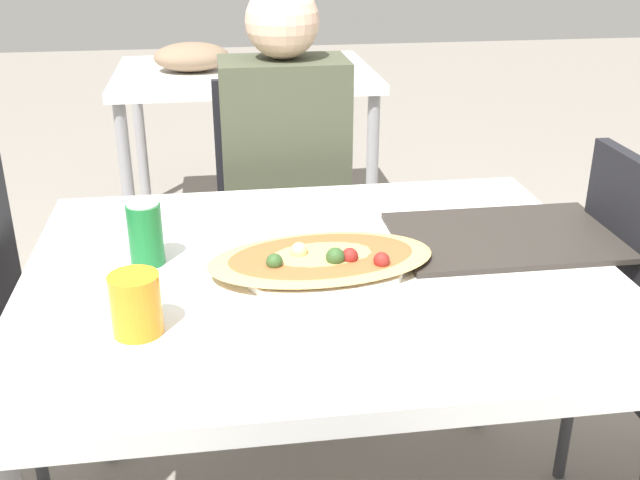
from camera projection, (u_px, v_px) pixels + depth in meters
dining_table at (321, 301)px, 1.47m from camera, size 1.13×0.92×0.73m
chair_far_seated at (282, 219)px, 2.24m from camera, size 0.40×0.40×0.91m
person_seated at (285, 173)px, 2.06m from camera, size 0.34×0.24×1.20m
pizza_main at (320, 261)px, 1.42m from camera, size 0.45×0.31×0.06m
soda_can at (146, 234)px, 1.44m from camera, size 0.07×0.07×0.12m
drink_glass at (136, 304)px, 1.20m from camera, size 0.08×0.08×0.10m
serving_tray at (506, 237)px, 1.56m from camera, size 0.46×0.31×0.01m
background_table at (236, 83)px, 3.24m from camera, size 1.10×0.80×0.85m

